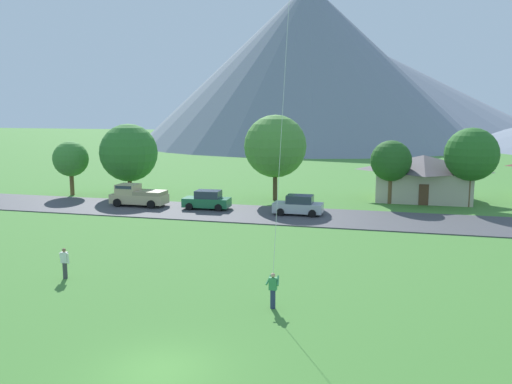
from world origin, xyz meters
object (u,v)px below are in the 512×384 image
at_px(watcher_person, 65,263).
at_px(tree_near_left, 391,161).
at_px(tree_near_right, 275,146).
at_px(tree_right_of_center, 71,159).
at_px(parked_car_silver_mid_west, 299,205).
at_px(tree_left_of_center, 129,153).
at_px(pickup_truck_sand_west_side, 138,195).
at_px(house_left_center, 423,177).
at_px(parked_car_green_west_end, 207,200).
at_px(tree_center, 472,155).

bearing_deg(watcher_person, tree_near_left, 59.72).
xyz_separation_m(tree_near_right, watcher_person, (-5.46, -27.39, -4.50)).
xyz_separation_m(tree_right_of_center, tree_near_right, (21.48, 2.16, 1.57)).
bearing_deg(parked_car_silver_mid_west, tree_near_left, 47.14).
xyz_separation_m(tree_near_left, tree_left_of_center, (-26.50, -1.84, 0.39)).
bearing_deg(pickup_truck_sand_west_side, tree_left_of_center, 123.43).
bearing_deg(house_left_center, parked_car_green_west_end, -150.92).
bearing_deg(tree_near_right, pickup_truck_sand_west_side, -150.26).
distance_m(tree_near_left, tree_center, 7.20).
bearing_deg(watcher_person, pickup_truck_sand_west_side, 106.56).
distance_m(tree_left_of_center, pickup_truck_sand_west_side, 7.69).
relative_size(tree_near_left, tree_right_of_center, 1.07).
height_order(house_left_center, tree_near_left, tree_near_left).
xyz_separation_m(tree_near_left, tree_near_right, (-11.09, -0.94, 1.27)).
bearing_deg(pickup_truck_sand_west_side, watcher_person, -73.44).
bearing_deg(tree_left_of_center, tree_near_left, 3.98).
distance_m(tree_left_of_center, tree_center, 33.72).
bearing_deg(parked_car_silver_mid_west, tree_left_of_center, 162.03).
distance_m(tree_near_left, tree_near_right, 11.20).
distance_m(tree_right_of_center, parked_car_silver_mid_west, 25.77).
bearing_deg(parked_car_green_west_end, tree_near_right, 53.51).
distance_m(house_left_center, tree_near_left, 4.75).
relative_size(tree_near_left, parked_car_green_west_end, 1.42).
height_order(house_left_center, parked_car_green_west_end, house_left_center).
relative_size(tree_right_of_center, parked_car_green_west_end, 1.33).
height_order(tree_left_of_center, parked_car_green_west_end, tree_left_of_center).
bearing_deg(tree_left_of_center, pickup_truck_sand_west_side, -56.57).
height_order(house_left_center, tree_center, tree_center).
height_order(tree_near_left, tree_center, tree_center).
relative_size(tree_left_of_center, parked_car_green_west_end, 1.76).
relative_size(tree_right_of_center, tree_near_right, 0.67).
bearing_deg(parked_car_silver_mid_west, tree_right_of_center, 168.91).
height_order(tree_center, tree_near_right, tree_near_right).
relative_size(tree_center, parked_car_silver_mid_west, 1.74).
xyz_separation_m(tree_left_of_center, parked_car_green_west_end, (10.59, -5.62, -3.63)).
relative_size(house_left_center, tree_left_of_center, 1.28).
relative_size(tree_right_of_center, parked_car_silver_mid_west, 1.35).
xyz_separation_m(house_left_center, tree_right_of_center, (-35.67, -6.22, 1.49)).
xyz_separation_m(tree_near_left, watcher_person, (-16.54, -28.33, -3.23)).
distance_m(tree_right_of_center, parked_car_green_west_end, 17.47).
bearing_deg(parked_car_green_west_end, tree_right_of_center, 165.33).
bearing_deg(tree_right_of_center, tree_near_right, 5.75).
relative_size(tree_left_of_center, tree_near_right, 0.89).
distance_m(tree_near_left, tree_right_of_center, 32.72).
xyz_separation_m(parked_car_green_west_end, pickup_truck_sand_west_side, (-6.80, -0.12, 0.19)).
xyz_separation_m(tree_left_of_center, tree_right_of_center, (-6.07, -1.26, -0.69)).
height_order(tree_near_right, parked_car_silver_mid_west, tree_near_right).
height_order(tree_near_left, pickup_truck_sand_west_side, tree_near_left).
relative_size(house_left_center, pickup_truck_sand_west_side, 1.84).
relative_size(tree_right_of_center, watcher_person, 3.39).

